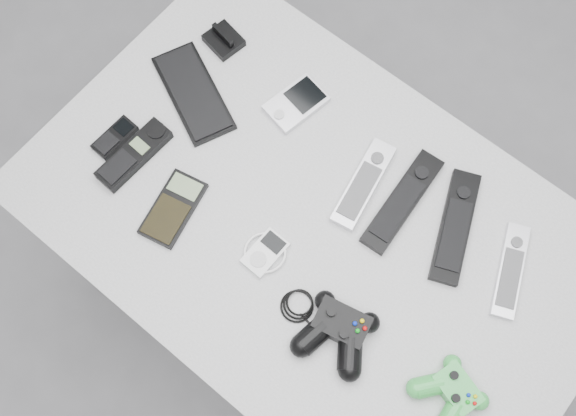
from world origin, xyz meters
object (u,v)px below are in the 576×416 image
Objects in this scene: remote_silver_b at (510,270)px; controller_black at (338,331)px; remote_black_a at (403,201)px; remote_black_b at (455,226)px; pda at (296,103)px; cordless_handset at (134,154)px; calculator at (173,208)px; desk at (314,233)px; remote_silver_a at (364,184)px; controller_green at (452,393)px; pda_keyboard at (193,93)px; mp3_player at (265,253)px; mobile_phone at (115,137)px.

controller_black is (-0.19, -0.31, 0.01)m from remote_silver_b.
remote_black_b is at bearing 7.74° from remote_black_a.
remote_black_b reaches higher than pda.
cordless_handset is 1.13× the size of calculator.
desk is 0.42m from cordless_handset.
pda is 0.31m from remote_black_a.
remote_silver_b is at bearing -3.89° from remote_silver_a.
calculator is 0.65m from controller_green.
cordless_handset is 0.56m from controller_black.
controller_green is (0.40, -0.11, 0.09)m from desk.
calculator is at bearing -86.62° from pda.
remote_silver_a reaches higher than pda_keyboard.
remote_black_b reaches higher than desk.
mp3_player is (0.35, 0.01, -0.01)m from cordless_handset.
cordless_handset is (-0.19, -0.31, 0.00)m from pda.
pda_keyboard is 1.35× the size of cordless_handset.
pda is 1.39× the size of mp3_player.
remote_black_a reaches higher than calculator.
remote_black_b reaches higher than remote_silver_b.
controller_green is at bearing 3.44° from mobile_phone.
pda is 0.97× the size of controller_green.
pda_keyboard is 0.51m from remote_black_a.
controller_black is (0.62, -0.03, 0.02)m from mobile_phone.
desk is at bearing 21.18° from calculator.
remote_black_a is 0.30m from controller_black.
remote_silver_a is 1.17× the size of cordless_handset.
controller_black reaches higher than pda.
pda reaches higher than mp3_player.
controller_black is (0.42, 0.01, 0.02)m from calculator.
controller_black is at bearing -0.06° from mobile_phone.
remote_silver_b is (0.14, -0.01, -0.00)m from remote_black_b.
pda is at bearing 56.58° from pda_keyboard.
pda is at bearing 155.50° from remote_black_b.
desk is 4.90× the size of remote_black_a.
pda_keyboard is at bearing 170.62° from desk.
remote_black_a is at bearing 2.97° from remote_silver_a.
remote_black_b reaches higher than mobile_phone.
remote_silver_a is at bearing -170.79° from remote_black_a.
pda is 0.67m from controller_green.
controller_black reaches higher than cordless_handset.
mp3_player is (0.21, 0.05, 0.00)m from calculator.
mobile_phone is (-0.45, -0.12, 0.08)m from desk.
mobile_phone is (-0.68, -0.29, -0.00)m from remote_black_b.
mp3_player is (0.41, 0.01, -0.00)m from mobile_phone.
remote_black_b is 0.58m from calculator.
remote_black_a is 2.61× the size of mp3_player.
remote_black_b reaches higher than calculator.
remote_silver_a is at bearing 163.79° from remote_silver_b.
desk is at bearing -31.95° from pda.
remote_silver_b is 0.49m from mp3_player.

